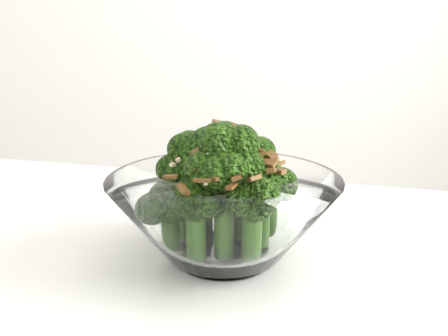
{
  "coord_description": "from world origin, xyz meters",
  "views": [
    {
      "loc": [
        0.18,
        -0.31,
        0.99
      ],
      "look_at": [
        0.17,
        0.18,
        0.85
      ],
      "focal_mm": 40.0,
      "sensor_mm": 36.0,
      "label": 1
    }
  ],
  "objects": [
    {
      "name": "broccoli_dish",
      "position": [
        0.17,
        0.18,
        0.81
      ],
      "size": [
        0.24,
        0.24,
        0.15
      ],
      "color": "white",
      "rests_on": "table"
    }
  ]
}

